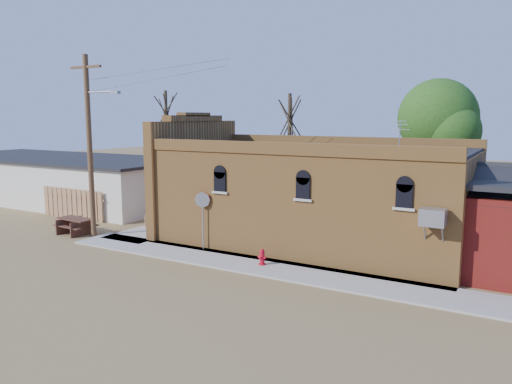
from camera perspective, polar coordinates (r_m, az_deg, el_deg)
The scene contains 14 objects.
ground at distance 20.51m, azimuth -4.79°, elevation -8.53°, with size 120.00×120.00×0.00m, color olive.
sidewalk_south at distance 20.47m, azimuth 0.15°, elevation -8.42°, with size 19.00×2.20×0.08m, color #9E9991.
sidewalk_west at distance 28.81m, azimuth -8.37°, elevation -3.48°, with size 2.60×10.00×0.08m, color #9E9991.
brick_bar at distance 23.90m, azimuth 5.91°, elevation -0.32°, with size 16.40×7.97×6.30m.
storage_building at distance 38.87m, azimuth -21.46°, elevation 1.47°, with size 20.40×8.40×3.17m.
wood_fence at distance 31.58m, azimuth -20.23°, elevation -1.27°, with size 5.20×0.10×1.80m, color #A8794B, non-canonical shape.
utility_pole at distance 25.97m, azimuth -18.42°, elevation 5.39°, with size 3.12×0.26×9.00m.
tree_bare_near at distance 32.38m, azimuth 3.86°, elevation 8.47°, with size 2.80×2.80×7.65m.
tree_bare_far at distance 39.25m, azimuth -10.25°, elevation 8.96°, with size 2.80×2.80×8.16m.
tree_leafy at distance 30.06m, azimuth 20.07°, elevation 7.91°, with size 4.40×4.40×8.15m.
fire_hydrant at distance 20.38m, azimuth 0.69°, elevation -7.42°, with size 0.38×0.37×0.66m.
stop_sign at distance 22.48m, azimuth -6.11°, elevation -1.52°, with size 0.68×0.32×2.63m.
trash_barrel at distance 29.46m, azimuth -9.74°, elevation -2.42°, with size 0.49×0.49×0.75m, color navy.
picnic_table at distance 27.52m, azimuth -19.89°, elevation -3.42°, with size 2.10×1.65×0.83m.
Camera 1 is at (11.17, -16.11, 6.04)m, focal length 35.00 mm.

